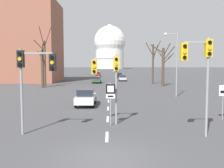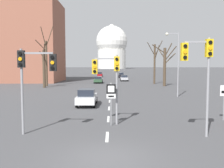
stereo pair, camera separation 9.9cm
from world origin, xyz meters
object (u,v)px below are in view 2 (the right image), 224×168
at_px(sedan_near_right, 121,75).
at_px(speed_limit_sign, 224,96).
at_px(sedan_far_left, 86,97).
at_px(traffic_signal_centre_tall, 108,72).
at_px(traffic_signal_near_left, 32,70).
at_px(sedan_near_left, 98,80).
at_px(sedan_mid_centre, 99,74).
at_px(traffic_signal_near_right, 200,62).
at_px(sedan_far_right, 124,78).
at_px(route_sign_post, 111,97).
at_px(street_lamp_right, 175,58).

bearing_deg(sedan_near_right, speed_limit_sign, -85.13).
distance_m(sedan_near_right, sedan_far_left, 53.77).
distance_m(traffic_signal_centre_tall, traffic_signal_near_left, 4.89).
height_order(sedan_near_left, sedan_far_left, sedan_far_left).
bearing_deg(sedan_mid_centre, sedan_far_left, -88.46).
bearing_deg(traffic_signal_near_right, sedan_far_right, 92.15).
xyz_separation_m(traffic_signal_near_right, sedan_near_right, (-1.92, 64.18, -3.31)).
bearing_deg(traffic_signal_near_left, sedan_near_right, 83.43).
xyz_separation_m(traffic_signal_near_right, speed_limit_sign, (3.20, 4.08, -2.38)).
bearing_deg(sedan_far_left, sedan_near_left, 91.02).
relative_size(sedan_near_left, sedan_far_left, 0.97).
distance_m(traffic_signal_near_right, traffic_signal_near_left, 9.28).
bearing_deg(traffic_signal_near_right, sedan_far_left, 124.18).
xyz_separation_m(route_sign_post, sedan_near_right, (2.93, 61.63, -1.08)).
height_order(traffic_signal_centre_tall, speed_limit_sign, traffic_signal_centre_tall).
bearing_deg(route_sign_post, traffic_signal_near_right, -27.70).
height_order(route_sign_post, sedan_far_left, route_sign_post).
relative_size(traffic_signal_near_right, sedan_mid_centre, 1.22).
relative_size(traffic_signal_centre_tall, traffic_signal_near_right, 0.85).
distance_m(traffic_signal_near_left, route_sign_post, 5.19).
height_order(traffic_signal_near_left, speed_limit_sign, traffic_signal_near_left).
relative_size(traffic_signal_near_right, sedan_far_left, 1.24).
bearing_deg(sedan_near_left, traffic_signal_centre_tall, -85.79).
bearing_deg(traffic_signal_near_left, route_sign_post, 24.97).
bearing_deg(traffic_signal_near_right, sedan_near_right, 91.72).
bearing_deg(sedan_near_right, sedan_far_left, -95.69).
bearing_deg(route_sign_post, sedan_mid_centre, 93.42).
height_order(route_sign_post, speed_limit_sign, route_sign_post).
distance_m(sedan_near_left, sedan_near_right, 24.02).
xyz_separation_m(traffic_signal_near_right, traffic_signal_near_left, (-9.26, 0.49, -0.42)).
xyz_separation_m(traffic_signal_centre_tall, route_sign_post, (0.14, -0.33, -1.60)).
distance_m(route_sign_post, speed_limit_sign, 8.19).
xyz_separation_m(street_lamp_right, sedan_near_left, (-10.90, 23.52, -4.09)).
height_order(speed_limit_sign, sedan_near_left, speed_limit_sign).
relative_size(route_sign_post, sedan_mid_centre, 0.62).
distance_m(traffic_signal_centre_tall, sedan_near_right, 61.44).
xyz_separation_m(sedan_mid_centre, sedan_far_right, (7.03, -21.14, -0.08)).
height_order(route_sign_post, street_lamp_right, street_lamp_right).
bearing_deg(sedan_near_left, sedan_near_right, 75.86).
bearing_deg(traffic_signal_centre_tall, sedan_far_left, 106.16).
distance_m(traffic_signal_near_left, speed_limit_sign, 13.11).
distance_m(street_lamp_right, sedan_near_left, 26.25).
relative_size(traffic_signal_near_left, sedan_near_right, 1.08).
bearing_deg(street_lamp_right, sedan_near_right, 96.13).
bearing_deg(sedan_far_right, sedan_far_left, -98.36).
distance_m(route_sign_post, street_lamp_right, 17.07).
bearing_deg(traffic_signal_centre_tall, sedan_far_right, 85.93).
height_order(traffic_signal_centre_tall, street_lamp_right, street_lamp_right).
distance_m(traffic_signal_near_left, sedan_mid_centre, 68.54).
bearing_deg(sedan_far_right, sedan_near_left, -130.80).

